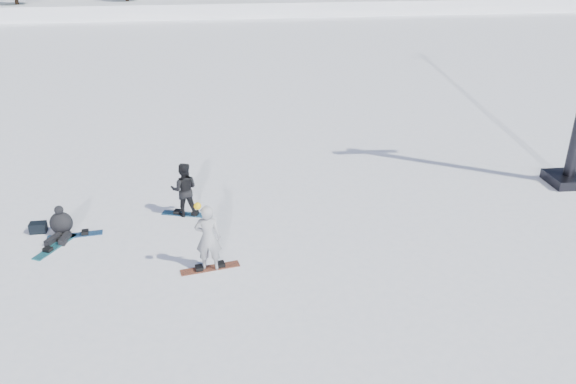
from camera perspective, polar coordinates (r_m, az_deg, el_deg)
The scene contains 10 objects.
ground at distance 14.87m, azimuth -10.12°, elevation -7.09°, with size 420.00×420.00×0.00m, color white.
alpine_backdrop at distance 203.43m, azimuth -12.92°, elevation 17.70°, with size 412.50×227.00×53.20m.
snowboarder_woman at distance 14.08m, azimuth -8.12°, elevation -4.61°, with size 0.70×0.51×1.94m.
snowboarder_man at distance 17.00m, azimuth -10.50°, elevation 0.25°, with size 0.81×0.63×1.67m, color black.
seated_rider at distance 17.04m, azimuth -22.08°, elevation -3.04°, with size 0.76×1.11×0.88m.
gear_bag at distance 17.53m, azimuth -24.04°, elevation -3.32°, with size 0.45×0.30×0.30m, color black.
snowboard_woman at distance 14.53m, azimuth -7.91°, elevation -7.67°, with size 1.50×0.28×0.03m, color #994321.
snowboard_man at distance 17.35m, azimuth -10.29°, elevation -2.23°, with size 1.50×0.28×0.03m, color #1A5F91.
snowboard_loose_a at distance 16.60m, azimuth -22.56°, elevation -5.14°, with size 1.50×0.28×0.03m, color #177481.
snowboard_loose_c at distance 16.99m, azimuth -20.82°, elevation -4.13°, with size 1.50×0.28×0.03m, color #184D85.
Camera 1 is at (0.64, -12.73, 7.67)m, focal length 35.00 mm.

